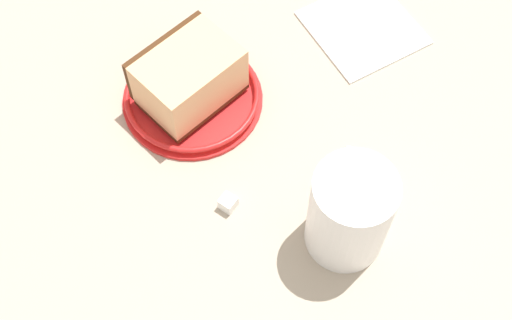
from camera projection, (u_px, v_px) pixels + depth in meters
The scene contains 6 objects.
ground_plane at pixel (240, 168), 73.69cm from camera, with size 127.85×127.85×2.25cm, color tan.
small_plate at pixel (192, 97), 75.83cm from camera, with size 15.31×15.31×1.61cm.
cake_slice at pixel (188, 77), 72.99cm from camera, with size 10.48×12.17×6.28cm.
tea_mug at pixel (350, 211), 63.91cm from camera, with size 10.04×7.69×10.86cm.
folded_napkin at pixel (363, 27), 81.23cm from camera, with size 11.85×11.55×0.60cm, color white.
sugar_cube at pixel (228, 203), 69.58cm from camera, with size 1.52×1.52×1.52cm, color white.
Camera 1 is at (32.50, -14.04, 63.53)cm, focal length 49.03 mm.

